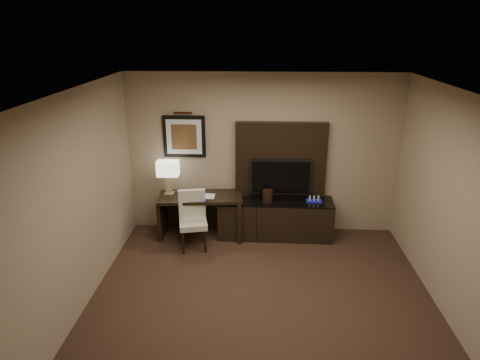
# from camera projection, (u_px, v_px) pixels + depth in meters

# --- Properties ---
(floor) EXTENTS (4.50, 5.00, 0.01)m
(floor) POSITION_uv_depth(u_px,v_px,m) (262.00, 319.00, 5.24)
(floor) COLOR #311E16
(floor) RESTS_ON ground
(ceiling) EXTENTS (4.50, 5.00, 0.01)m
(ceiling) POSITION_uv_depth(u_px,v_px,m) (266.00, 98.00, 4.31)
(ceiling) COLOR silver
(ceiling) RESTS_ON wall_back
(wall_back) EXTENTS (4.50, 0.01, 2.70)m
(wall_back) POSITION_uv_depth(u_px,v_px,m) (263.00, 155.00, 7.12)
(wall_back) COLOR gray
(wall_back) RESTS_ON floor
(wall_left) EXTENTS (0.01, 5.00, 2.70)m
(wall_left) POSITION_uv_depth(u_px,v_px,m) (66.00, 215.00, 4.87)
(wall_left) COLOR gray
(wall_left) RESTS_ON floor
(wall_right) EXTENTS (0.01, 5.00, 2.70)m
(wall_right) POSITION_uv_depth(u_px,v_px,m) (469.00, 223.00, 4.67)
(wall_right) COLOR gray
(wall_right) RESTS_ON floor
(desk) EXTENTS (1.42, 0.70, 0.74)m
(desk) POSITION_uv_depth(u_px,v_px,m) (201.00, 216.00, 7.17)
(desk) COLOR black
(desk) RESTS_ON floor
(credenza) EXTENTS (1.90, 0.56, 0.65)m
(credenza) POSITION_uv_depth(u_px,v_px,m) (275.00, 218.00, 7.18)
(credenza) COLOR black
(credenza) RESTS_ON floor
(tv_wall_panel) EXTENTS (1.50, 0.12, 1.30)m
(tv_wall_panel) POSITION_uv_depth(u_px,v_px,m) (281.00, 161.00, 7.08)
(tv_wall_panel) COLOR black
(tv_wall_panel) RESTS_ON wall_back
(tv) EXTENTS (1.00, 0.08, 0.60)m
(tv) POSITION_uv_depth(u_px,v_px,m) (281.00, 177.00, 7.07)
(tv) COLOR black
(tv) RESTS_ON tv_wall_panel
(artwork) EXTENTS (0.70, 0.04, 0.70)m
(artwork) POSITION_uv_depth(u_px,v_px,m) (184.00, 137.00, 7.05)
(artwork) COLOR black
(artwork) RESTS_ON wall_back
(picture_light) EXTENTS (0.04, 0.04, 0.30)m
(picture_light) POSITION_uv_depth(u_px,v_px,m) (183.00, 113.00, 6.88)
(picture_light) COLOR #412415
(picture_light) RESTS_ON wall_back
(desk_chair) EXTENTS (0.52, 0.57, 0.89)m
(desk_chair) POSITION_uv_depth(u_px,v_px,m) (193.00, 223.00, 6.74)
(desk_chair) COLOR beige
(desk_chair) RESTS_ON floor
(table_lamp) EXTENTS (0.40, 0.28, 0.59)m
(table_lamp) POSITION_uv_depth(u_px,v_px,m) (168.00, 177.00, 7.03)
(table_lamp) COLOR tan
(table_lamp) RESTS_ON desk
(desk_phone) EXTENTS (0.19, 0.18, 0.10)m
(desk_phone) POSITION_uv_depth(u_px,v_px,m) (186.00, 194.00, 6.99)
(desk_phone) COLOR black
(desk_phone) RESTS_ON desk
(blue_folder) EXTENTS (0.30, 0.34, 0.02)m
(blue_folder) POSITION_uv_depth(u_px,v_px,m) (204.00, 197.00, 6.97)
(blue_folder) COLOR #181DA1
(blue_folder) RESTS_ON desk
(book) EXTENTS (0.17, 0.02, 0.22)m
(book) POSITION_uv_depth(u_px,v_px,m) (204.00, 191.00, 6.94)
(book) COLOR #BDA894
(book) RESTS_ON desk
(ice_bucket) EXTENTS (0.21, 0.21, 0.19)m
(ice_bucket) POSITION_uv_depth(u_px,v_px,m) (267.00, 196.00, 7.01)
(ice_bucket) COLOR black
(ice_bucket) RESTS_ON credenza
(minibar_tray) EXTENTS (0.25, 0.15, 0.09)m
(minibar_tray) POSITION_uv_depth(u_px,v_px,m) (314.00, 199.00, 7.01)
(minibar_tray) COLOR #1A1FAB
(minibar_tray) RESTS_ON credenza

